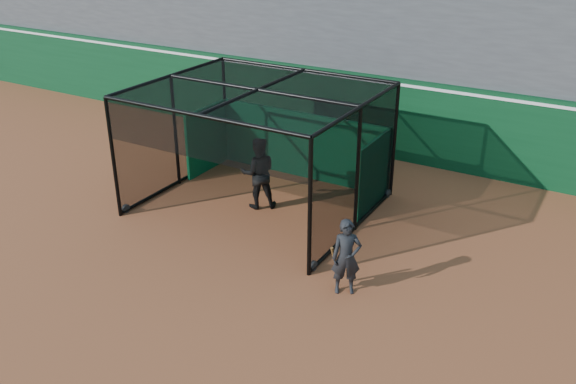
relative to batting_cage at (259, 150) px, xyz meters
The scene contains 5 objects.
ground 4.01m from the batting_cage, 74.28° to the right, with size 120.00×120.00×0.00m, color brown.
outfield_wall 5.04m from the batting_cage, 78.47° to the left, with size 50.00×0.50×2.50m.
batting_cage is the anchor object (origin of this frame).
batter 0.60m from the batting_cage, 77.57° to the right, with size 0.91×0.71×1.87m, color black.
on_deck_player 4.45m from the batting_cage, 34.56° to the right, with size 0.70×0.63×1.60m.
Camera 1 is at (6.81, -8.36, 7.00)m, focal length 38.00 mm.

